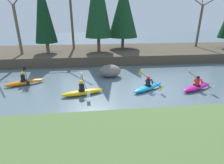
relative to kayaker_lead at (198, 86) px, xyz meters
name	(u,v)px	position (x,y,z in m)	size (l,w,h in m)	color
ground_plane	(147,91)	(-3.58, 0.09, -0.20)	(90.00, 90.00, 0.00)	slate
riverbank_near	(201,154)	(-3.58, -6.09, 0.13)	(44.00, 5.52, 0.66)	#56753D
riverbank_far	(122,53)	(-3.58, 10.61, 0.29)	(44.00, 8.39, 0.98)	#4C4233
conifer_tree_far_left	(43,10)	(-12.01, 9.22, 5.09)	(2.27, 2.27, 7.53)	#7A664C
conifer_tree_mid_left	(123,10)	(-3.43, 11.19, 5.18)	(3.52, 3.52, 7.47)	brown
bare_tree_upstream	(17,24)	(-14.56, 8.78, 3.84)	(3.57, 3.53, 6.49)	brown
bare_tree_mid_upstream	(72,17)	(-9.45, 11.81, 4.42)	(4.22, 4.17, 7.72)	brown
bare_tree_mid_downstream	(200,21)	(6.36, 11.31, 3.98)	(3.73, 3.69, 6.79)	brown
kayaker_lead	(198,86)	(0.00, 0.00, 0.00)	(2.71, 1.96, 1.20)	#C61999
kayaker_middle	(149,87)	(-3.35, 0.35, 0.00)	(2.61, 1.99, 1.20)	#1993D6
kayaker_trailing	(83,92)	(-7.90, -0.06, 0.02)	(2.78, 2.05, 1.20)	yellow
kayaker_far_back	(26,82)	(-12.16, 2.26, 0.00)	(2.72, 1.97, 1.20)	orange
boulder_midstream	(110,71)	(-5.80, 3.33, 0.31)	(1.79, 1.40, 1.01)	slate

